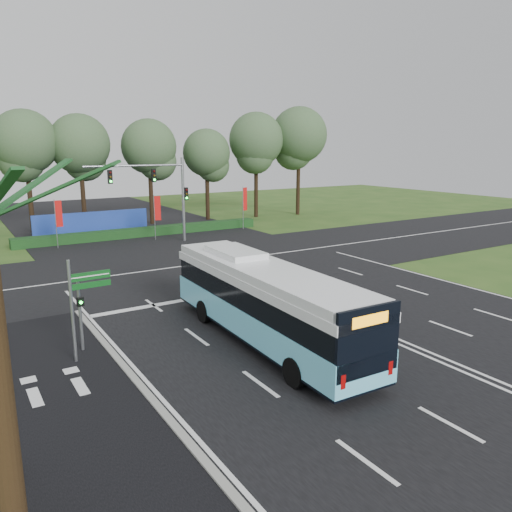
{
  "coord_description": "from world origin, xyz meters",
  "views": [
    {
      "loc": [
        -14.93,
        -18.06,
        7.87
      ],
      "look_at": [
        -2.39,
        2.0,
        2.67
      ],
      "focal_mm": 35.0,
      "sensor_mm": 36.0,
      "label": 1
    }
  ],
  "objects": [
    {
      "name": "banner_flag_left",
      "position": [
        -7.57,
        22.8,
        2.55
      ],
      "size": [
        0.57,
        0.13,
        3.87
      ],
      "rotation": [
        0.0,
        0.0,
        0.15
      ],
      "color": "gray",
      "rests_on": "ground"
    },
    {
      "name": "bike_path",
      "position": [
        -12.5,
        -3.0,
        0.03
      ],
      "size": [
        5.0,
        18.0,
        0.06
      ],
      "primitive_type": "cube",
      "color": "black",
      "rests_on": "ground"
    },
    {
      "name": "ground",
      "position": [
        0.0,
        0.0,
        0.0
      ],
      "size": [
        120.0,
        120.0,
        0.0
      ],
      "primitive_type": "plane",
      "color": "#2A4E1A",
      "rests_on": "ground"
    },
    {
      "name": "banner_flag_right",
      "position": [
        9.55,
        23.19,
        2.7
      ],
      "size": [
        0.58,
        0.24,
        4.12
      ],
      "rotation": [
        0.0,
        0.0,
        0.33
      ],
      "color": "gray",
      "rests_on": "ground"
    },
    {
      "name": "traffic_light_gantry",
      "position": [
        0.21,
        20.5,
        4.66
      ],
      "size": [
        8.41,
        0.28,
        7.0
      ],
      "color": "gray",
      "rests_on": "ground"
    },
    {
      "name": "hedge",
      "position": [
        0.0,
        24.5,
        0.4
      ],
      "size": [
        22.0,
        1.2,
        0.8
      ],
      "primitive_type": "cube",
      "color": "#143715",
      "rests_on": "ground"
    },
    {
      "name": "city_bus",
      "position": [
        -4.42,
        -1.94,
        1.75
      ],
      "size": [
        2.9,
        12.15,
        3.47
      ],
      "rotation": [
        0.0,
        0.0,
        -0.03
      ],
      "color": "#6CD9FA",
      "rests_on": "ground"
    },
    {
      "name": "eucalyptus_row",
      "position": [
        0.22,
        31.17,
        8.38
      ],
      "size": [
        47.11,
        10.14,
        12.36
      ],
      "color": "black",
      "rests_on": "ground"
    },
    {
      "name": "road_cross",
      "position": [
        0.0,
        12.0,
        0.03
      ],
      "size": [
        120.0,
        14.0,
        0.05
      ],
      "primitive_type": "cube",
      "color": "black",
      "rests_on": "ground"
    },
    {
      "name": "blue_hoarding",
      "position": [
        -4.0,
        27.0,
        1.1
      ],
      "size": [
        10.0,
        0.3,
        2.2
      ],
      "primitive_type": "cube",
      "color": "#1D3A9D",
      "rests_on": "ground"
    },
    {
      "name": "kerb_strip",
      "position": [
        -10.1,
        -3.0,
        0.06
      ],
      "size": [
        0.25,
        18.0,
        0.12
      ],
      "primitive_type": "cube",
      "color": "gray",
      "rests_on": "ground"
    },
    {
      "name": "road_main",
      "position": [
        0.0,
        0.0,
        0.02
      ],
      "size": [
        20.0,
        120.0,
        0.04
      ],
      "primitive_type": "cube",
      "color": "black",
      "rests_on": "ground"
    },
    {
      "name": "banner_flag_mid",
      "position": [
        0.27,
        22.16,
        2.54
      ],
      "size": [
        0.56,
        0.15,
        3.86
      ],
      "rotation": [
        0.0,
        0.0,
        -0.19
      ],
      "color": "gray",
      "rests_on": "ground"
    },
    {
      "name": "pedestrian_signal",
      "position": [
        -10.98,
        1.06,
        1.65
      ],
      "size": [
        0.28,
        0.4,
        3.03
      ],
      "rotation": [
        0.0,
        0.0,
        0.28
      ],
      "color": "gray",
      "rests_on": "ground"
    },
    {
      "name": "street_sign",
      "position": [
        -11.11,
        0.15,
        2.48
      ],
      "size": [
        1.53,
        0.14,
        3.92
      ],
      "rotation": [
        0.0,
        0.0,
        0.04
      ],
      "color": "gray",
      "rests_on": "ground"
    }
  ]
}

